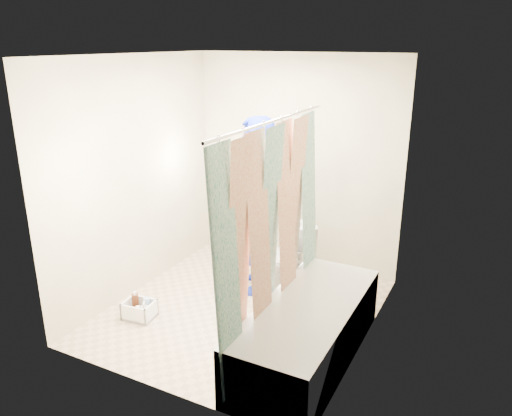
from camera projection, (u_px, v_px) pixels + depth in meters
The scene contains 14 objects.
floor at pixel (242, 311), 4.89m from camera, with size 2.60×2.60×0.00m, color tan.
ceiling at pixel (239, 55), 4.12m from camera, with size 2.40×2.60×0.02m, color white.
wall_back at pixel (296, 164), 5.60m from camera, with size 2.40×0.02×2.40m, color beige.
wall_front at pixel (148, 243), 3.41m from camera, with size 2.40×0.02×2.40m, color beige.
wall_left at pixel (136, 178), 5.02m from camera, with size 0.02×2.60×2.40m, color beige.
wall_right at pixel (372, 214), 3.98m from camera, with size 0.02×2.60×2.40m, color beige.
bathtub at pixel (307, 330), 4.07m from camera, with size 0.70×1.75×0.50m.
curtain_rod at pixel (273, 121), 3.68m from camera, with size 0.02×0.02×1.90m, color silver.
shower_curtain at pixel (272, 238), 3.97m from camera, with size 0.06×1.75×1.80m, color white.
toilet at pixel (284, 257), 5.29m from camera, with size 0.37×0.65×0.66m, color white.
tank_lid at pixel (277, 255), 5.21m from camera, with size 0.41×0.18×0.03m, color white.
tank_internals at pixel (294, 224), 5.32m from camera, with size 0.15×0.09×0.22m.
plumber at pixel (254, 206), 5.06m from camera, with size 0.67×0.44×1.83m, color navy.
cleaning_caddy at pixel (140, 310), 4.73m from camera, with size 0.31×0.26×0.22m.
Camera 1 is at (2.10, -3.76, 2.52)m, focal length 35.00 mm.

